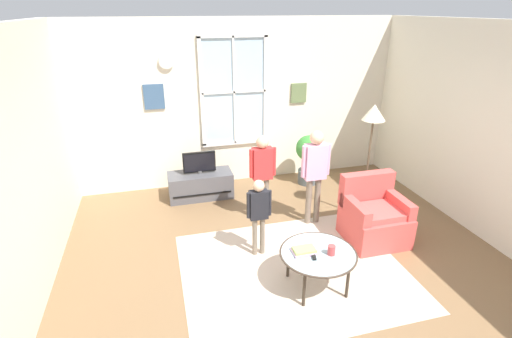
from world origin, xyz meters
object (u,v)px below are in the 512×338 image
object	(u,v)px
tv_stand	(201,185)
potted_plant_by_window	(309,155)
television	(199,162)
remote_near_books	(314,256)
book_stack	(304,250)
armchair	(374,217)
coffee_table	(318,255)
person_pink_shirt	(315,167)
cup	(331,250)
person_red_shirt	(262,168)
person_black_shirt	(259,209)
floor_lamp	(373,124)

from	to	relation	value
tv_stand	potted_plant_by_window	bearing A→B (deg)	1.62
television	remote_near_books	world-z (taller)	television
book_stack	potted_plant_by_window	distance (m)	2.82
potted_plant_by_window	book_stack	bearing A→B (deg)	-113.02
armchair	remote_near_books	xyz separation A→B (m)	(-1.21, -0.78, 0.14)
coffee_table	person_pink_shirt	size ratio (longest dim) A/B	0.61
armchair	potted_plant_by_window	xyz separation A→B (m)	(-0.18, 1.91, 0.21)
cup	coffee_table	bearing A→B (deg)	153.43
armchair	book_stack	bearing A→B (deg)	-151.92
person_red_shirt	book_stack	bearing A→B (deg)	-88.93
remote_near_books	person_pink_shirt	bearing A→B (deg)	67.31
book_stack	remote_near_books	xyz separation A→B (m)	(0.07, -0.10, -0.01)
coffee_table	person_black_shirt	size ratio (longest dim) A/B	0.82
tv_stand	coffee_table	xyz separation A→B (m)	(0.97, -2.59, 0.22)
remote_near_books	cup	bearing A→B (deg)	-2.75
tv_stand	potted_plant_by_window	world-z (taller)	potted_plant_by_window
cup	book_stack	bearing A→B (deg)	157.41
armchair	coffee_table	size ratio (longest dim) A/B	1.02
person_red_shirt	potted_plant_by_window	distance (m)	1.54
potted_plant_by_window	person_black_shirt	bearing A→B (deg)	-127.31
book_stack	person_red_shirt	size ratio (longest dim) A/B	0.21
person_red_shirt	person_black_shirt	world-z (taller)	person_red_shirt
coffee_table	person_red_shirt	bearing A→B (deg)	96.09
television	person_black_shirt	bearing A→B (deg)	-74.45
person_red_shirt	tv_stand	bearing A→B (deg)	129.76
armchair	floor_lamp	bearing A→B (deg)	72.78
television	book_stack	xyz separation A→B (m)	(0.82, -2.54, -0.14)
coffee_table	potted_plant_by_window	xyz separation A→B (m)	(0.96, 2.65, 0.10)
book_stack	remote_near_books	world-z (taller)	book_stack
tv_stand	person_red_shirt	distance (m)	1.38
television	person_black_shirt	xyz separation A→B (m)	(0.50, -1.81, 0.03)
cup	armchair	bearing A→B (deg)	38.23
coffee_table	person_pink_shirt	xyz separation A→B (m)	(0.51, 1.34, 0.45)
coffee_table	potted_plant_by_window	distance (m)	2.82
coffee_table	cup	bearing A→B (deg)	-26.57
cup	floor_lamp	size ratio (longest dim) A/B	0.06
person_pink_shirt	floor_lamp	size ratio (longest dim) A/B	0.82
tv_stand	book_stack	bearing A→B (deg)	-72.08
cup	floor_lamp	bearing A→B (deg)	49.16
coffee_table	person_pink_shirt	world-z (taller)	person_pink_shirt
tv_stand	potted_plant_by_window	distance (m)	1.95
tv_stand	remote_near_books	xyz separation A→B (m)	(0.89, -2.64, 0.25)
person_black_shirt	floor_lamp	xyz separation A→B (m)	(1.78, 0.53, 0.79)
coffee_table	remote_near_books	distance (m)	0.10
cup	person_black_shirt	bearing A→B (deg)	124.94
person_red_shirt	remote_near_books	bearing A→B (deg)	-86.71
armchair	tv_stand	bearing A→B (deg)	138.48
person_pink_shirt	person_red_shirt	distance (m)	0.75
remote_near_books	floor_lamp	xyz separation A→B (m)	(1.39, 1.36, 0.98)
remote_near_books	floor_lamp	bearing A→B (deg)	44.46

